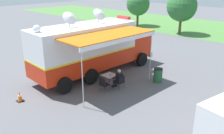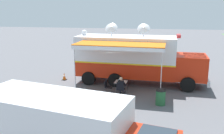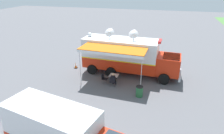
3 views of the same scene
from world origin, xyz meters
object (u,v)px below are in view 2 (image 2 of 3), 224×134
object	(u,v)px
water_bottle	(119,81)
trash_bin	(161,97)
folding_chair_beside_table	(107,86)
traffic_cone	(64,76)
seated_responder	(121,86)
folding_chair_at_table	(121,89)
car_behind_truck	(145,60)
folding_table	(121,82)
command_truck	(136,58)

from	to	relation	value
water_bottle	trash_bin	world-z (taller)	water_bottle
water_bottle	folding_chair_beside_table	bearing A→B (deg)	-76.05
water_bottle	traffic_cone	distance (m)	5.25
seated_responder	traffic_cone	size ratio (longest dim) A/B	2.16
water_bottle	folding_chair_at_table	world-z (taller)	water_bottle
seated_responder	car_behind_truck	xyz separation A→B (m)	(-7.54, 1.14, 0.23)
folding_table	car_behind_truck	size ratio (longest dim) A/B	0.19
folding_chair_beside_table	car_behind_truck	world-z (taller)	car_behind_truck
trash_bin	car_behind_truck	bearing A→B (deg)	-171.16
command_truck	water_bottle	bearing A→B (deg)	-19.89
trash_bin	car_behind_truck	xyz separation A→B (m)	(-8.74, -1.36, 0.42)
command_truck	traffic_cone	size ratio (longest dim) A/B	16.54
water_bottle	car_behind_truck	size ratio (longest dim) A/B	0.05
traffic_cone	water_bottle	bearing A→B (deg)	64.19
seated_responder	trash_bin	world-z (taller)	seated_responder
folding_chair_at_table	seated_responder	size ratio (longest dim) A/B	0.70
folding_chair_at_table	car_behind_truck	bearing A→B (deg)	171.57
trash_bin	traffic_cone	distance (m)	8.38
seated_responder	traffic_cone	xyz separation A→B (m)	(-2.72, -4.91, -0.37)
car_behind_truck	trash_bin	bearing A→B (deg)	8.84
traffic_cone	car_behind_truck	bearing A→B (deg)	128.55
command_truck	folding_table	world-z (taller)	command_truck
folding_table	water_bottle	world-z (taller)	water_bottle
water_bottle	trash_bin	distance (m)	3.19
seated_responder	command_truck	bearing A→B (deg)	166.97
command_truck	trash_bin	world-z (taller)	command_truck
seated_responder	folding_table	bearing A→B (deg)	-169.92
command_truck	car_behind_truck	distance (m)	4.83
folding_chair_beside_table	folding_chair_at_table	bearing A→B (deg)	64.55
seated_responder	car_behind_truck	bearing A→B (deg)	171.43
folding_table	car_behind_truck	xyz separation A→B (m)	(-6.93, 1.24, 0.21)
command_truck	traffic_cone	world-z (taller)	command_truck
folding_table	folding_chair_beside_table	world-z (taller)	folding_chair_beside_table
folding_chair_at_table	traffic_cone	bearing A→B (deg)	-120.72
folding_table	traffic_cone	bearing A→B (deg)	-113.75
seated_responder	trash_bin	size ratio (longest dim) A/B	1.37
water_bottle	command_truck	bearing A→B (deg)	160.11
folding_table	folding_chair_beside_table	bearing A→B (deg)	-67.74
folding_chair_beside_table	trash_bin	xyz separation A→B (m)	(1.46, 3.45, -0.06)
folding_chair_beside_table	traffic_cone	world-z (taller)	folding_chair_beside_table
folding_table	traffic_cone	distance (m)	5.26
folding_table	car_behind_truck	world-z (taller)	car_behind_truck
folding_table	seated_responder	bearing A→B (deg)	10.08
water_bottle	trash_bin	xyz separation A→B (m)	(1.65, 2.70, -0.38)
trash_bin	car_behind_truck	size ratio (longest dim) A/B	0.21
traffic_cone	car_behind_truck	world-z (taller)	car_behind_truck
command_truck	traffic_cone	distance (m)	5.81
folding_chair_at_table	folding_chair_beside_table	world-z (taller)	same
water_bottle	traffic_cone	size ratio (longest dim) A/B	0.39
folding_table	trash_bin	xyz separation A→B (m)	(1.81, 2.60, -0.22)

